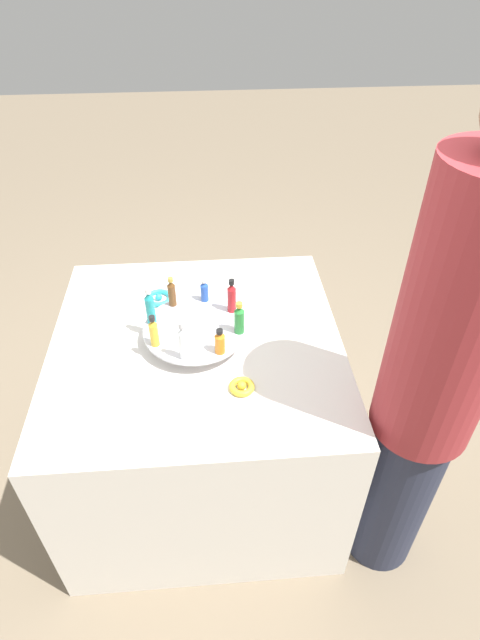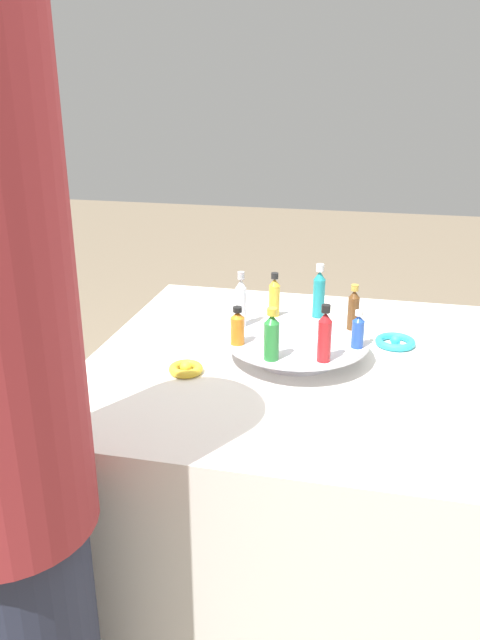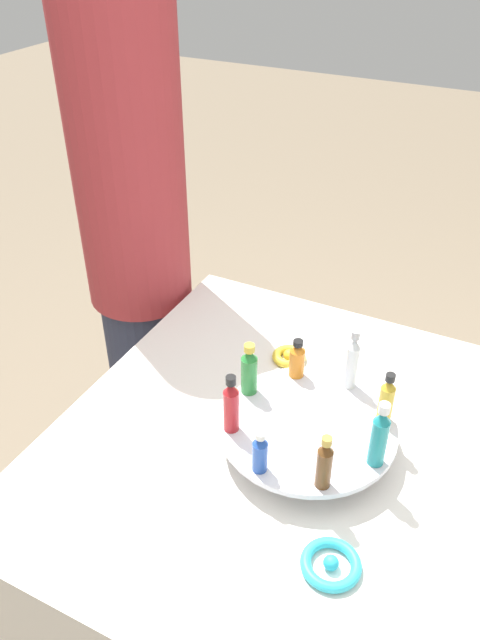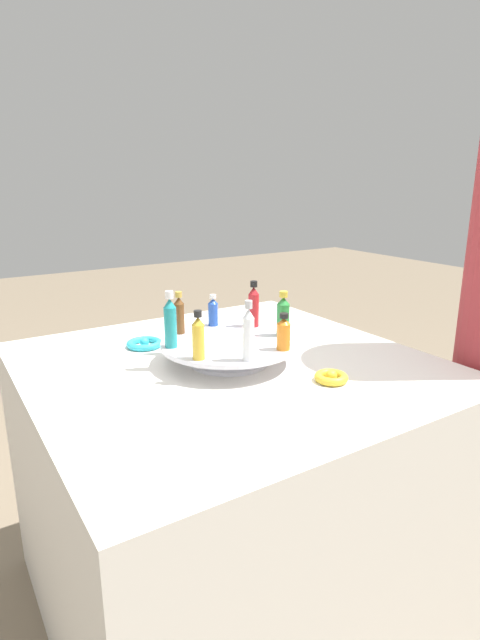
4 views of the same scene
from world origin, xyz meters
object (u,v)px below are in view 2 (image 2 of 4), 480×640
bottle_green (272,336)px  bottle_brown (353,309)px  bottle_teal (319,293)px  bottle_orange (237,327)px  bottle_clear (241,302)px  ribbon_bow_teal (395,342)px  ribbon_bow_gold (186,369)px  bottle_gold (274,296)px  bottle_red (325,336)px  bottle_blue (358,331)px  display_stand (296,343)px

bottle_green → bottle_brown: (0.17, 0.23, -0.00)m
bottle_teal → bottle_orange: bearing=-126.4°
bottle_clear → ribbon_bow_teal: 0.42m
ribbon_bow_gold → ribbon_bow_teal: 0.56m
bottle_gold → bottle_green: size_ratio=0.97×
bottle_red → ribbon_bow_gold: bottle_red is taller
bottle_clear → bottle_blue: 0.31m
display_stand → bottle_red: size_ratio=2.69×
bottle_blue → bottle_red: bearing=-126.4°
bottle_red → ribbon_bow_teal: bearing=59.0°
bottle_brown → bottle_clear: bearing=-171.4°
ribbon_bow_gold → ribbon_bow_teal: bearing=30.1°
bottle_clear → ribbon_bow_teal: (0.39, 0.10, -0.12)m
bottle_red → bottle_blue: (0.07, 0.09, -0.02)m
display_stand → bottle_clear: (-0.15, 0.04, 0.09)m
bottle_gold → ribbon_bow_gold: bearing=-121.0°
bottle_orange → bottle_red: bottle_red is taller
bottle_clear → ribbon_bow_gold: 0.23m
bottle_clear → bottle_blue: size_ratio=1.57×
bottle_orange → bottle_red: bearing=-13.9°
ribbon_bow_gold → ribbon_bow_teal: (0.49, 0.28, -0.00)m
bottle_orange → bottle_blue: bearing=8.6°
display_stand → ribbon_bow_teal: display_stand is taller
bottle_orange → bottle_red: size_ratio=0.70×
bottle_blue → display_stand: bearing=166.1°
bottle_blue → bottle_orange: bearing=-171.4°
bottle_teal → bottle_green: size_ratio=1.18×
bottle_red → bottle_clear: bearing=143.6°
ribbon_bow_gold → bottle_gold: bearing=59.0°
bottle_orange → bottle_blue: (0.28, 0.04, -0.00)m
ribbon_bow_teal → ribbon_bow_gold: bearing=-149.9°
bottle_red → bottle_green: bearing=-171.4°
display_stand → ribbon_bow_gold: 0.28m
bottle_teal → bottle_green: bottle_teal is taller
bottle_gold → ribbon_bow_gold: (-0.16, -0.27, -0.10)m
bottle_clear → bottle_orange: size_ratio=1.55×
display_stand → bottle_clear: 0.18m
bottle_gold → ribbon_bow_gold: size_ratio=1.46×
bottle_brown → bottle_red: bearing=-103.9°
bottle_blue → ribbon_bow_teal: bearing=62.1°
ribbon_bow_teal → bottle_red: bearing=-121.0°
bottle_green → bottle_brown: bottle_green is taller
bottle_clear → ribbon_bow_gold: bearing=-117.9°
display_stand → ribbon_bow_gold: bearing=-149.9°
display_stand → bottle_gold: size_ratio=3.01×
bottle_orange → bottle_green: 0.12m
display_stand → bottle_red: (0.08, -0.13, 0.08)m
bottle_green → bottle_gold: bearing=98.6°
ribbon_bow_teal → bottle_green: bearing=-134.0°
bottle_green → ribbon_bow_teal: 0.42m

